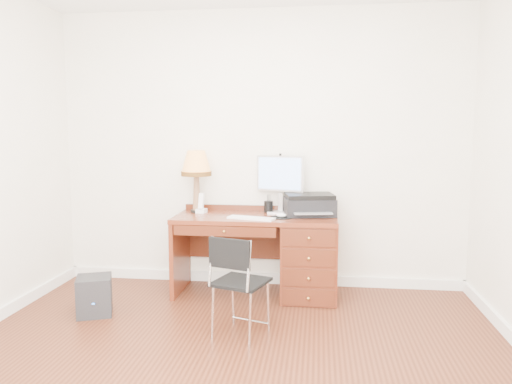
# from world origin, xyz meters

# --- Properties ---
(ground) EXTENTS (4.00, 4.00, 0.00)m
(ground) POSITION_xyz_m (0.00, 0.00, 0.00)
(ground) COLOR #3D1A0D
(ground) RESTS_ON ground
(room_shell) EXTENTS (4.00, 4.00, 4.00)m
(room_shell) POSITION_xyz_m (0.00, 0.63, 0.05)
(room_shell) COLOR white
(room_shell) RESTS_ON ground
(desk) EXTENTS (1.50, 0.67, 0.75)m
(desk) POSITION_xyz_m (0.32, 1.40, 0.41)
(desk) COLOR maroon
(desk) RESTS_ON ground
(monitor) EXTENTS (0.46, 0.23, 0.55)m
(monitor) POSITION_xyz_m (0.20, 1.63, 1.09)
(monitor) COLOR silver
(monitor) RESTS_ON desk
(keyboard) EXTENTS (0.44, 0.23, 0.02)m
(keyboard) POSITION_xyz_m (-0.02, 1.22, 0.76)
(keyboard) COLOR white
(keyboard) RESTS_ON desk
(mouse_pad) EXTENTS (0.21, 0.21, 0.04)m
(mouse_pad) POSITION_xyz_m (0.24, 1.32, 0.76)
(mouse_pad) COLOR black
(mouse_pad) RESTS_ON desk
(printer) EXTENTS (0.51, 0.43, 0.20)m
(printer) POSITION_xyz_m (0.49, 1.49, 0.85)
(printer) COLOR black
(printer) RESTS_ON desk
(leg_lamp) EXTENTS (0.29, 0.29, 0.60)m
(leg_lamp) POSITION_xyz_m (-0.59, 1.53, 1.19)
(leg_lamp) COLOR black
(leg_lamp) RESTS_ON desk
(phone) EXTENTS (0.10, 0.10, 0.19)m
(phone) POSITION_xyz_m (-0.54, 1.49, 0.81)
(phone) COLOR white
(phone) RESTS_ON desk
(pen_cup) EXTENTS (0.09, 0.09, 0.11)m
(pen_cup) POSITION_xyz_m (0.10, 1.61, 0.80)
(pen_cup) COLOR black
(pen_cup) RESTS_ON desk
(chair) EXTENTS (0.46, 0.47, 0.77)m
(chair) POSITION_xyz_m (0.01, 0.38, 0.47)
(chair) COLOR black
(chair) RESTS_ON ground
(equipment_box) EXTENTS (0.36, 0.36, 0.32)m
(equipment_box) POSITION_xyz_m (-1.28, 0.70, 0.16)
(equipment_box) COLOR black
(equipment_box) RESTS_ON ground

